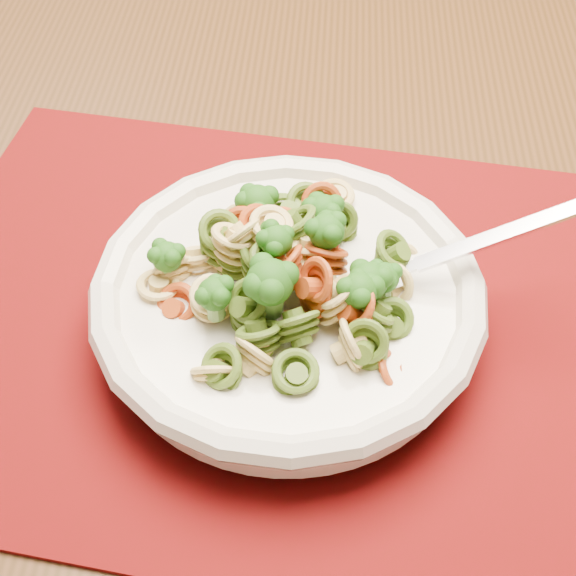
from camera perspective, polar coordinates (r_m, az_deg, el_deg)
name	(u,v)px	position (r m, az deg, el deg)	size (l,w,h in m)	color
dining_table	(317,257)	(0.72, 2.04, 2.25)	(1.69, 1.41, 0.75)	#482A14
placemat	(260,315)	(0.55, -1.97, -1.95)	(0.49, 0.38, 0.00)	#64040C
pasta_bowl	(288,299)	(0.52, 0.00, -0.76)	(0.25, 0.25, 0.05)	silver
pasta_broccoli_heap	(288,282)	(0.50, 0.00, 0.45)	(0.22, 0.22, 0.06)	#D9B36B
fork	(379,278)	(0.51, 6.49, 0.68)	(0.19, 0.02, 0.01)	silver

